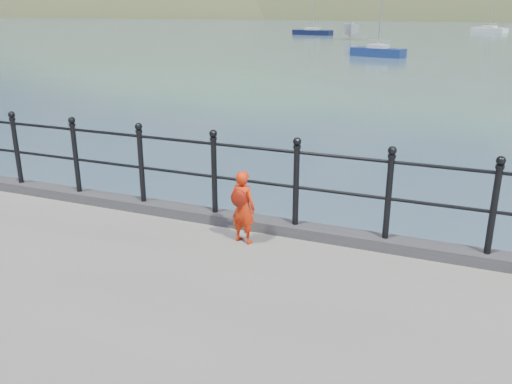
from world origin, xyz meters
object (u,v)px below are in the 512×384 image
at_px(railing, 254,171).
at_px(launch_white, 351,31).
at_px(child, 243,206).
at_px(sailboat_deep, 489,30).
at_px(sailboat_left, 313,33).
at_px(sailboat_port, 378,53).

xyz_separation_m(railing, launch_white, (-12.88, 62.37, -0.77)).
xyz_separation_m(child, sailboat_deep, (2.90, 90.95, -1.15)).
relative_size(railing, sailboat_left, 2.22).
relative_size(sailboat_deep, sailboat_left, 1.03).
bearing_deg(child, railing, -71.68).
bearing_deg(sailboat_left, child, -63.64).
height_order(sailboat_deep, sailboat_port, sailboat_deep).
bearing_deg(launch_white, railing, -91.83).
relative_size(child, sailboat_left, 0.12).
distance_m(sailboat_deep, sailboat_port, 51.76).
bearing_deg(child, launch_white, -65.84).
relative_size(child, sailboat_deep, 0.12).
bearing_deg(sailboat_port, railing, -66.40).
bearing_deg(sailboat_left, sailboat_port, -54.30).
xyz_separation_m(railing, sailboat_left, (-20.46, 71.33, -1.48)).
bearing_deg(sailboat_port, sailboat_deep, 96.59).
height_order(launch_white, sailboat_deep, sailboat_deep).
xyz_separation_m(sailboat_deep, sailboat_port, (-8.32, -51.08, -0.00)).
xyz_separation_m(railing, sailboat_port, (-5.37, 39.37, -1.48)).
xyz_separation_m(railing, child, (0.05, -0.50, -0.33)).
bearing_deg(sailboat_left, launch_white, -39.32).
height_order(railing, sailboat_port, sailboat_port).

